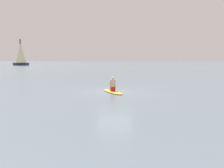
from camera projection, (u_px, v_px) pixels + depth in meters
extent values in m
plane|color=slate|center=(114.00, 92.00, 16.15)|extent=(400.00, 400.00, 0.00)
ellipsoid|color=gold|center=(113.00, 92.00, 15.99)|extent=(1.91, 2.85, 0.09)
cube|color=#A51E23|center=(113.00, 89.00, 15.96)|extent=(0.38, 0.41, 0.31)
cylinder|color=#D6AD8E|center=(113.00, 83.00, 15.92)|extent=(0.39, 0.39, 0.51)
sphere|color=#D6AD8E|center=(113.00, 78.00, 15.88)|extent=(0.21, 0.21, 0.21)
cylinder|color=#D6AD8E|center=(115.00, 84.00, 16.00)|extent=(0.11, 0.11, 0.57)
cylinder|color=#D6AD8E|center=(110.00, 84.00, 15.86)|extent=(0.11, 0.11, 0.57)
cube|color=#2D3851|center=(21.00, 64.00, 82.35)|extent=(5.44, 1.84, 0.97)
cylinder|color=#4C4238|center=(21.00, 51.00, 81.84)|extent=(0.43, 0.43, 8.43)
cone|color=beige|center=(21.00, 52.00, 81.89)|extent=(3.92, 3.92, 7.42)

